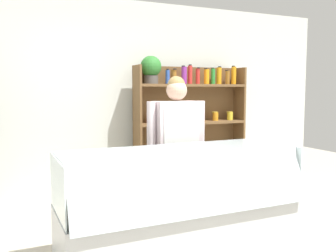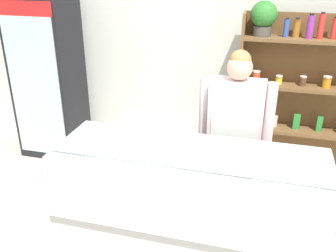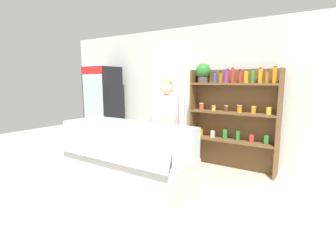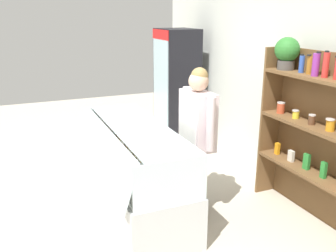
# 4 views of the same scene
# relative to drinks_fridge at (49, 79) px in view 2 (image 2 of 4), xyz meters

# --- Properties ---
(back_wall) EXTENTS (6.80, 0.10, 2.70)m
(back_wall) POSITION_rel_drinks_fridge_xyz_m (2.05, 0.56, 0.38)
(back_wall) COLOR silver
(back_wall) RESTS_ON ground
(drinks_fridge) EXTENTS (0.73, 0.61, 1.94)m
(drinks_fridge) POSITION_rel_drinks_fridge_xyz_m (0.00, 0.00, 0.00)
(drinks_fridge) COLOR black
(drinks_fridge) RESTS_ON ground
(shelving_unit) EXTENTS (1.61, 0.29, 1.95)m
(shelving_unit) POSITION_rel_drinks_fridge_xyz_m (3.04, 0.26, 0.15)
(shelving_unit) COLOR brown
(shelving_unit) RESTS_ON ground
(deli_display_case) EXTENTS (2.09, 0.81, 1.01)m
(deli_display_case) POSITION_rel_drinks_fridge_xyz_m (2.10, -1.47, -0.66)
(deli_display_case) COLOR silver
(deli_display_case) RESTS_ON ground
(shop_clerk) EXTENTS (0.66, 0.25, 1.66)m
(shop_clerk) POSITION_rel_drinks_fridge_xyz_m (2.38, -0.82, 0.01)
(shop_clerk) COLOR #2D2D38
(shop_clerk) RESTS_ON ground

